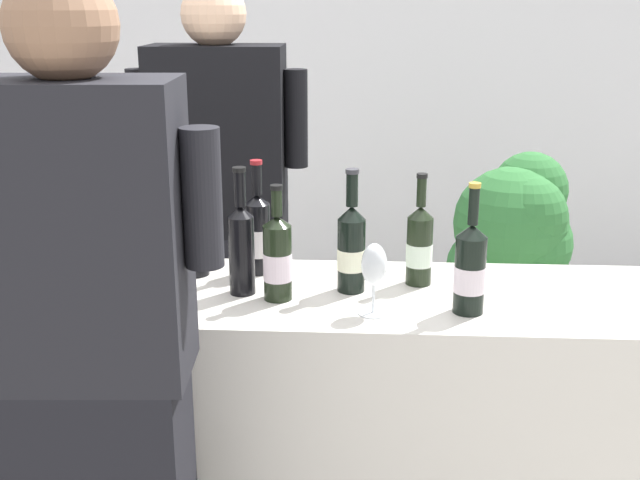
% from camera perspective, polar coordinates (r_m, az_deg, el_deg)
% --- Properties ---
extents(wall_back, '(8.00, 0.10, 2.80)m').
position_cam_1_polar(wall_back, '(4.65, -0.60, 13.34)').
color(wall_back, white).
rests_on(wall_back, ground_plane).
extents(counter, '(2.35, 0.55, 0.92)m').
position_cam_1_polar(counter, '(2.40, -4.90, -14.04)').
color(counter, beige).
rests_on(counter, ground_plane).
extents(wine_bottle_0, '(0.07, 0.07, 0.35)m').
position_cam_1_polar(wine_bottle_0, '(2.14, -5.71, -0.36)').
color(wine_bottle_0, black).
rests_on(wine_bottle_0, counter).
extents(wine_bottle_1, '(0.08, 0.08, 0.34)m').
position_cam_1_polar(wine_bottle_1, '(2.04, 10.81, -2.06)').
color(wine_bottle_1, black).
rests_on(wine_bottle_1, counter).
extents(wine_bottle_3, '(0.08, 0.08, 0.31)m').
position_cam_1_polar(wine_bottle_3, '(2.09, -3.09, -1.30)').
color(wine_bottle_3, black).
rests_on(wine_bottle_3, counter).
extents(wine_bottle_4, '(0.08, 0.08, 0.32)m').
position_cam_1_polar(wine_bottle_4, '(2.31, -9.09, 0.07)').
color(wine_bottle_4, black).
rests_on(wine_bottle_4, counter).
extents(wine_bottle_5, '(0.08, 0.08, 0.32)m').
position_cam_1_polar(wine_bottle_5, '(2.16, -19.73, -1.73)').
color(wine_bottle_5, black).
rests_on(wine_bottle_5, counter).
extents(wine_bottle_6, '(0.08, 0.08, 0.34)m').
position_cam_1_polar(wine_bottle_6, '(2.13, -16.97, -1.73)').
color(wine_bottle_6, black).
rests_on(wine_bottle_6, counter).
extents(wine_bottle_7, '(0.07, 0.07, 0.32)m').
position_cam_1_polar(wine_bottle_7, '(2.22, 7.21, -0.37)').
color(wine_bottle_7, black).
rests_on(wine_bottle_7, counter).
extents(wine_bottle_8, '(0.07, 0.07, 0.34)m').
position_cam_1_polar(wine_bottle_8, '(2.30, -4.52, 0.50)').
color(wine_bottle_8, black).
rests_on(wine_bottle_8, counter).
extents(wine_bottle_10, '(0.08, 0.08, 0.34)m').
position_cam_1_polar(wine_bottle_10, '(2.15, 2.29, -0.54)').
color(wine_bottle_10, black).
rests_on(wine_bottle_10, counter).
extents(wine_glass, '(0.08, 0.08, 0.19)m').
position_cam_1_polar(wine_glass, '(1.99, 3.93, -2.04)').
color(wine_glass, silver).
rests_on(wine_glass, counter).
extents(person_server, '(0.62, 0.25, 1.76)m').
position_cam_1_polar(person_server, '(2.83, -7.08, -0.34)').
color(person_server, black).
rests_on(person_server, ground_plane).
extents(person_guest, '(0.58, 0.26, 1.76)m').
position_cam_1_polar(person_guest, '(1.80, -15.90, -11.26)').
color(person_guest, black).
rests_on(person_guest, ground_plane).
extents(potted_shrub, '(0.52, 0.54, 1.09)m').
position_cam_1_polar(potted_shrub, '(3.39, 13.77, -0.70)').
color(potted_shrub, brown).
rests_on(potted_shrub, ground_plane).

